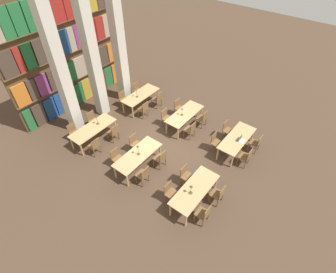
% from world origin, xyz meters
% --- Properties ---
extents(ground_plane, '(40.00, 40.00, 0.00)m').
position_xyz_m(ground_plane, '(0.00, 0.00, 0.00)').
color(ground_plane, '#4C3828').
extents(bookshelf_bank, '(6.51, 0.35, 5.50)m').
position_xyz_m(bookshelf_bank, '(0.01, 5.50, 2.67)').
color(bookshelf_bank, brown).
rests_on(bookshelf_bank, ground_plane).
extents(pillar_left, '(0.49, 0.49, 6.00)m').
position_xyz_m(pillar_left, '(-1.61, 3.92, 3.00)').
color(pillar_left, beige).
rests_on(pillar_left, ground_plane).
extents(pillar_center, '(0.49, 0.49, 6.00)m').
position_xyz_m(pillar_center, '(0.00, 3.92, 3.00)').
color(pillar_center, beige).
rests_on(pillar_center, ground_plane).
extents(pillar_right, '(0.49, 0.49, 6.00)m').
position_xyz_m(pillar_right, '(1.61, 3.92, 3.00)').
color(pillar_right, beige).
rests_on(pillar_right, ground_plane).
extents(reading_table_0, '(2.09, 0.82, 0.73)m').
position_xyz_m(reading_table_0, '(-1.60, -2.67, 0.65)').
color(reading_table_0, tan).
rests_on(reading_table_0, ground_plane).
extents(chair_0, '(0.42, 0.40, 0.89)m').
position_xyz_m(chair_0, '(-2.07, -3.36, 0.48)').
color(chair_0, brown).
rests_on(chair_0, ground_plane).
extents(chair_1, '(0.42, 0.40, 0.89)m').
position_xyz_m(chair_1, '(-2.07, -1.98, 0.48)').
color(chair_1, brown).
rests_on(chair_1, ground_plane).
extents(chair_2, '(0.42, 0.40, 0.89)m').
position_xyz_m(chair_2, '(-1.11, -3.36, 0.48)').
color(chair_2, brown).
rests_on(chair_2, ground_plane).
extents(chair_3, '(0.42, 0.40, 0.89)m').
position_xyz_m(chair_3, '(-1.11, -1.98, 0.48)').
color(chair_3, brown).
rests_on(chair_3, ground_plane).
extents(desk_lamp_0, '(0.14, 0.14, 0.42)m').
position_xyz_m(desk_lamp_0, '(-1.82, -2.65, 1.01)').
color(desk_lamp_0, brown).
rests_on(desk_lamp_0, reading_table_0).
extents(reading_table_1, '(2.09, 0.82, 0.73)m').
position_xyz_m(reading_table_1, '(1.65, -2.65, 0.65)').
color(reading_table_1, tan).
rests_on(reading_table_1, ground_plane).
extents(chair_4, '(0.42, 0.40, 0.89)m').
position_xyz_m(chair_4, '(1.12, -3.34, 0.48)').
color(chair_4, brown).
rests_on(chair_4, ground_plane).
extents(chair_5, '(0.42, 0.40, 0.89)m').
position_xyz_m(chair_5, '(1.12, -1.96, 0.48)').
color(chair_5, brown).
rests_on(chair_5, ground_plane).
extents(chair_6, '(0.42, 0.40, 0.89)m').
position_xyz_m(chair_6, '(2.13, -3.34, 0.48)').
color(chair_6, brown).
rests_on(chair_6, ground_plane).
extents(chair_7, '(0.42, 0.40, 0.89)m').
position_xyz_m(chair_7, '(2.13, -1.96, 0.48)').
color(chair_7, brown).
rests_on(chair_7, ground_plane).
extents(laptop, '(0.32, 0.22, 0.21)m').
position_xyz_m(laptop, '(1.59, -2.86, 0.77)').
color(laptop, silver).
rests_on(laptop, reading_table_1).
extents(reading_table_2, '(2.09, 0.82, 0.73)m').
position_xyz_m(reading_table_2, '(-1.60, -0.00, 0.65)').
color(reading_table_2, tan).
rests_on(reading_table_2, ground_plane).
extents(chair_8, '(0.42, 0.40, 0.89)m').
position_xyz_m(chair_8, '(-2.08, -0.69, 0.48)').
color(chair_8, brown).
rests_on(chair_8, ground_plane).
extents(chair_9, '(0.42, 0.40, 0.89)m').
position_xyz_m(chair_9, '(-2.08, 0.69, 0.48)').
color(chair_9, brown).
rests_on(chair_9, ground_plane).
extents(chair_10, '(0.42, 0.40, 0.89)m').
position_xyz_m(chair_10, '(-1.03, -0.69, 0.48)').
color(chair_10, brown).
rests_on(chair_10, ground_plane).
extents(chair_11, '(0.42, 0.40, 0.89)m').
position_xyz_m(chair_11, '(-1.03, 0.69, 0.48)').
color(chair_11, brown).
rests_on(chair_11, ground_plane).
extents(desk_lamp_1, '(0.14, 0.14, 0.48)m').
position_xyz_m(desk_lamp_1, '(-1.57, -0.02, 1.06)').
color(desk_lamp_1, brown).
rests_on(desk_lamp_1, reading_table_2).
extents(reading_table_3, '(2.09, 0.82, 0.73)m').
position_xyz_m(reading_table_3, '(1.65, 0.03, 0.65)').
color(reading_table_3, tan).
rests_on(reading_table_3, ground_plane).
extents(chair_12, '(0.42, 0.40, 0.89)m').
position_xyz_m(chair_12, '(1.14, -0.66, 0.48)').
color(chair_12, brown).
rests_on(chair_12, ground_plane).
extents(chair_13, '(0.42, 0.40, 0.89)m').
position_xyz_m(chair_13, '(1.14, 0.72, 0.48)').
color(chair_13, brown).
rests_on(chair_13, ground_plane).
extents(chair_14, '(0.42, 0.40, 0.89)m').
position_xyz_m(chair_14, '(2.14, -0.66, 0.48)').
color(chair_14, brown).
rests_on(chair_14, ground_plane).
extents(chair_15, '(0.42, 0.40, 0.89)m').
position_xyz_m(chair_15, '(2.14, 0.72, 0.48)').
color(chair_15, brown).
rests_on(chair_15, ground_plane).
extents(desk_lamp_2, '(0.14, 0.14, 0.40)m').
position_xyz_m(desk_lamp_2, '(1.47, 0.07, 1.00)').
color(desk_lamp_2, brown).
rests_on(desk_lamp_2, reading_table_3).
extents(reading_table_4, '(2.09, 0.82, 0.73)m').
position_xyz_m(reading_table_4, '(-1.63, 2.62, 0.65)').
color(reading_table_4, tan).
rests_on(reading_table_4, ground_plane).
extents(chair_16, '(0.42, 0.40, 0.89)m').
position_xyz_m(chair_16, '(-2.17, 1.93, 0.48)').
color(chair_16, brown).
rests_on(chair_16, ground_plane).
extents(chair_17, '(0.42, 0.40, 0.89)m').
position_xyz_m(chair_17, '(-2.17, 3.31, 0.48)').
color(chair_17, brown).
rests_on(chair_17, ground_plane).
extents(chair_18, '(0.42, 0.40, 0.89)m').
position_xyz_m(chair_18, '(-1.09, 1.93, 0.48)').
color(chair_18, brown).
rests_on(chair_18, ground_plane).
extents(chair_19, '(0.42, 0.40, 0.89)m').
position_xyz_m(chair_19, '(-1.09, 3.31, 0.48)').
color(chair_19, brown).
rests_on(chair_19, ground_plane).
extents(desk_lamp_3, '(0.14, 0.14, 0.44)m').
position_xyz_m(desk_lamp_3, '(-1.31, 2.65, 1.02)').
color(desk_lamp_3, brown).
rests_on(desk_lamp_3, reading_table_4).
extents(reading_table_5, '(2.09, 0.82, 0.73)m').
position_xyz_m(reading_table_5, '(1.54, 2.70, 0.65)').
color(reading_table_5, tan).
rests_on(reading_table_5, ground_plane).
extents(chair_20, '(0.42, 0.40, 0.89)m').
position_xyz_m(chair_20, '(0.99, 2.00, 0.48)').
color(chair_20, brown).
rests_on(chair_20, ground_plane).
extents(chair_21, '(0.42, 0.40, 0.89)m').
position_xyz_m(chair_21, '(0.99, 3.39, 0.48)').
color(chair_21, brown).
rests_on(chair_21, ground_plane).
extents(chair_22, '(0.42, 0.40, 0.89)m').
position_xyz_m(chair_22, '(2.05, 2.00, 0.48)').
color(chair_22, brown).
rests_on(chair_22, ground_plane).
extents(chair_23, '(0.42, 0.40, 0.89)m').
position_xyz_m(chair_23, '(2.05, 3.39, 0.48)').
color(chair_23, brown).
rests_on(chair_23, ground_plane).
extents(desk_lamp_4, '(0.14, 0.14, 0.49)m').
position_xyz_m(desk_lamp_4, '(1.29, 2.69, 1.06)').
color(desk_lamp_4, brown).
rests_on(desk_lamp_4, reading_table_5).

